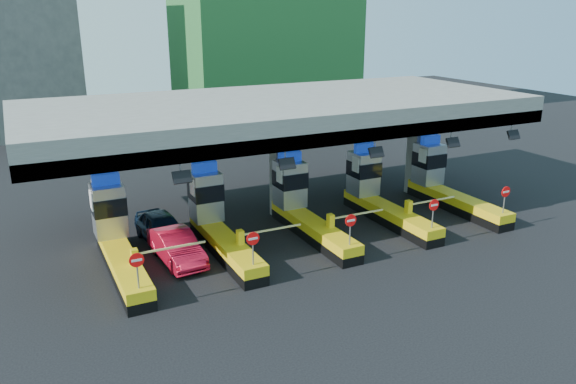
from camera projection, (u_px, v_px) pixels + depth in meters
name	position (u px, v px, depth m)	size (l,w,h in m)	color
ground	(304.00, 232.00, 31.05)	(120.00, 120.00, 0.00)	black
toll_canopy	(281.00, 114.00, 31.63)	(28.00, 12.09, 7.00)	slate
toll_lane_far_left	(116.00, 238.00, 26.64)	(4.43, 8.00, 4.16)	black
toll_lane_left	(216.00, 221.00, 28.75)	(4.43, 8.00, 4.16)	black
toll_lane_center	(302.00, 207.00, 30.86)	(4.43, 8.00, 4.16)	black
toll_lane_right	(377.00, 194.00, 32.98)	(4.43, 8.00, 4.16)	black
toll_lane_far_right	(443.00, 183.00, 35.09)	(4.43, 8.00, 4.16)	black
van	(162.00, 228.00, 29.39)	(1.89, 4.71, 1.60)	black
red_car	(176.00, 247.00, 27.23)	(1.60, 4.58, 1.51)	red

